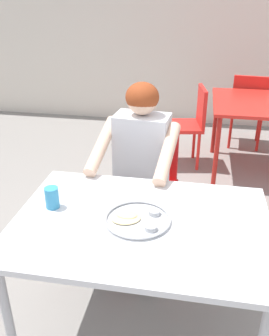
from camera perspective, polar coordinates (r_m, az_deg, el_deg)
The scene contains 8 objects.
table_foreground at distance 1.78m, azimuth 0.98°, elevation -10.20°, with size 1.20×0.84×0.75m.
thali_tray at distance 1.73m, azimuth 0.48°, elevation -7.94°, with size 0.31×0.31×0.03m.
drinking_cup at distance 1.86m, azimuth -12.69°, elevation -4.41°, with size 0.07×0.07×0.11m.
chair_foreground at distance 2.61m, azimuth 1.71°, elevation -1.64°, with size 0.47×0.45×0.85m.
diner_foreground at distance 2.32m, azimuth 0.52°, elevation 0.82°, with size 0.53×0.58×1.22m.
table_background_red at distance 3.79m, azimuth 18.91°, elevation 8.53°, with size 0.90×0.94×0.74m.
chair_red_left at distance 3.85m, azimuth 8.38°, elevation 7.21°, with size 0.50×0.45×0.83m.
chair_red_far at distance 4.44m, azimuth 17.22°, elevation 9.23°, with size 0.44×0.45×0.87m.
Camera 1 is at (0.16, -1.39, 1.74)m, focal length 39.28 mm.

